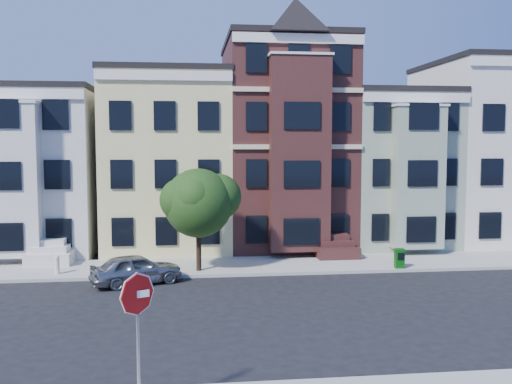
{
  "coord_description": "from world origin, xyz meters",
  "views": [
    {
      "loc": [
        -5.78,
        -19.92,
        6.19
      ],
      "look_at": [
        -3.07,
        3.12,
        4.2
      ],
      "focal_mm": 40.0,
      "sensor_mm": 36.0,
      "label": 1
    }
  ],
  "objects": [
    {
      "name": "ground",
      "position": [
        0.0,
        0.0,
        0.0
      ],
      "size": [
        120.0,
        120.0,
        0.0
      ],
      "primitive_type": "plane",
      "color": "black"
    },
    {
      "name": "far_sidewalk",
      "position": [
        0.0,
        8.0,
        0.07
      ],
      "size": [
        60.0,
        4.0,
        0.15
      ],
      "primitive_type": "cube",
      "color": "#9E9B93",
      "rests_on": "ground"
    },
    {
      "name": "house_white",
      "position": [
        -15.0,
        14.5,
        4.5
      ],
      "size": [
        8.0,
        9.0,
        9.0
      ],
      "primitive_type": "cube",
      "color": "silver",
      "rests_on": "ground"
    },
    {
      "name": "house_yellow",
      "position": [
        -7.0,
        14.5,
        5.0
      ],
      "size": [
        7.0,
        9.0,
        10.0
      ],
      "primitive_type": "cube",
      "color": "beige",
      "rests_on": "ground"
    },
    {
      "name": "house_brown",
      "position": [
        0.0,
        14.5,
        6.0
      ],
      "size": [
        7.0,
        9.0,
        12.0
      ],
      "primitive_type": "cube",
      "color": "#3E1E1A",
      "rests_on": "ground"
    },
    {
      "name": "house_green",
      "position": [
        6.5,
        14.5,
        4.5
      ],
      "size": [
        6.0,
        9.0,
        9.0
      ],
      "primitive_type": "cube",
      "color": "gray",
      "rests_on": "ground"
    },
    {
      "name": "house_cream",
      "position": [
        13.5,
        14.5,
        5.5
      ],
      "size": [
        8.0,
        9.0,
        11.0
      ],
      "primitive_type": "cube",
      "color": "silver",
      "rests_on": "ground"
    },
    {
      "name": "street_tree",
      "position": [
        -5.36,
        6.92,
        3.15
      ],
      "size": [
        5.43,
        5.43,
        6.01
      ],
      "primitive_type": null,
      "rotation": [
        0.0,
        0.0,
        -0.05
      ],
      "color": "#2E531D",
      "rests_on": "far_sidewalk"
    },
    {
      "name": "parked_car",
      "position": [
        -8.12,
        5.16,
        0.68
      ],
      "size": [
        4.28,
        2.97,
        1.35
      ],
      "primitive_type": "imported",
      "rotation": [
        0.0,
        0.0,
        1.96
      ],
      "color": "gray",
      "rests_on": "ground"
    },
    {
      "name": "newspaper_box",
      "position": [
        4.31,
        6.3,
        0.63
      ],
      "size": [
        0.45,
        0.41,
        0.95
      ],
      "primitive_type": "cube",
      "rotation": [
        0.0,
        0.0,
        -0.06
      ],
      "color": "#0C5610",
      "rests_on": "far_sidewalk"
    },
    {
      "name": "fire_hydrant",
      "position": [
        -11.9,
        6.96,
        0.5
      ],
      "size": [
        0.28,
        0.28,
        0.69
      ],
      "primitive_type": "cylinder",
      "rotation": [
        0.0,
        0.0,
        0.17
      ],
      "color": "silver",
      "rests_on": "far_sidewalk"
    },
    {
      "name": "stop_sign",
      "position": [
        -6.95,
        -7.26,
        1.94
      ],
      "size": [
        0.96,
        0.52,
        3.59
      ],
      "primitive_type": null,
      "rotation": [
        0.0,
        0.0,
        0.41
      ],
      "color": "#A30809",
      "rests_on": "near_sidewalk"
    }
  ]
}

